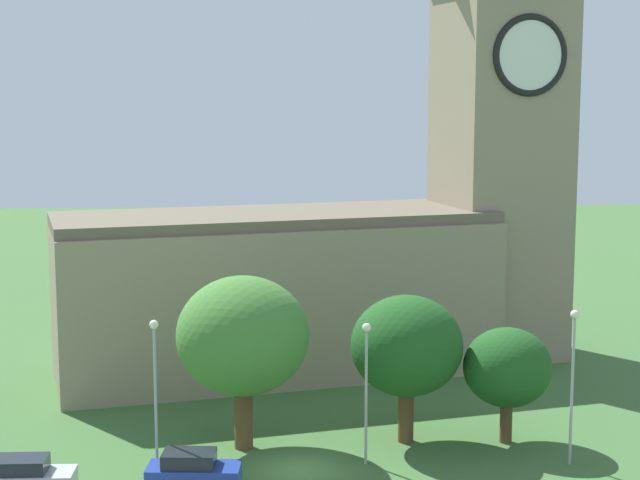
# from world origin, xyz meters

# --- Properties ---
(ground_plane) EXTENTS (200.00, 200.00, 0.00)m
(ground_plane) POSITION_xyz_m (0.00, 15.00, 0.00)
(ground_plane) COLOR #3D6633
(church) EXTENTS (35.79, 17.21, 30.46)m
(church) POSITION_xyz_m (5.15, 19.43, 9.20)
(church) COLOR gray
(church) RESTS_ON ground
(car_silver) EXTENTS (4.57, 2.19, 1.82)m
(car_silver) POSITION_xyz_m (-12.74, -2.53, 0.92)
(car_silver) COLOR silver
(car_silver) RESTS_ON ground
(car_blue) EXTENTS (4.46, 2.48, 1.87)m
(car_blue) POSITION_xyz_m (-5.05, -2.33, 0.94)
(car_blue) COLOR #233D9E
(car_blue) RESTS_ON ground
(streetlamp_west_mid) EXTENTS (0.44, 0.44, 7.70)m
(streetlamp_west_mid) POSITION_xyz_m (-6.86, -0.51, 5.07)
(streetlamp_west_mid) COLOR #9EA0A5
(streetlamp_west_mid) RESTS_ON ground
(streetlamp_central) EXTENTS (0.44, 0.44, 7.16)m
(streetlamp_central) POSITION_xyz_m (3.32, 0.57, 4.77)
(streetlamp_central) COLOR #9EA0A5
(streetlamp_central) RESTS_ON ground
(streetlamp_east_mid) EXTENTS (0.44, 0.44, 7.83)m
(streetlamp_east_mid) POSITION_xyz_m (13.40, -0.12, 5.14)
(streetlamp_east_mid) COLOR #9EA0A5
(streetlamp_east_mid) RESTS_ON ground
(tree_by_tower) EXTENTS (4.63, 4.63, 6.14)m
(tree_by_tower) POSITION_xyz_m (11.02, 3.31, 4.03)
(tree_by_tower) COLOR brown
(tree_by_tower) RESTS_ON ground
(tree_riverside_east) EXTENTS (6.81, 6.81, 9.05)m
(tree_riverside_east) POSITION_xyz_m (-2.76, 3.26, 5.94)
(tree_riverside_east) COLOR brown
(tree_riverside_east) RESTS_ON ground
(tree_churchyard) EXTENTS (5.88, 5.88, 7.85)m
(tree_churchyard) POSITION_xyz_m (5.77, 3.72, 5.16)
(tree_churchyard) COLOR brown
(tree_churchyard) RESTS_ON ground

